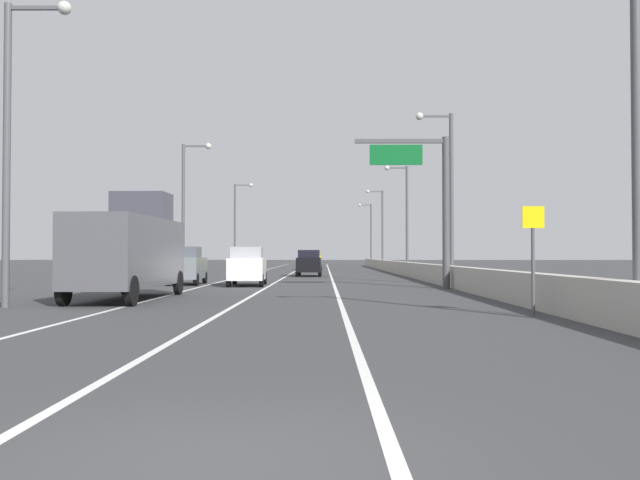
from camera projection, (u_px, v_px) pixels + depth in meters
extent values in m
plane|color=#38383A|center=(315.00, 271.00, 69.51)|extent=(320.00, 320.00, 0.00)
cube|color=silver|center=(251.00, 274.00, 60.54)|extent=(0.16, 130.00, 0.00)
cube|color=silver|center=(291.00, 274.00, 60.52)|extent=(0.16, 130.00, 0.00)
cube|color=silver|center=(330.00, 274.00, 60.50)|extent=(0.16, 130.00, 0.00)
cube|color=#B2ADA3|center=(424.00, 272.00, 45.49)|extent=(0.60, 120.00, 1.10)
cylinder|color=#47474C|center=(446.00, 213.00, 33.86)|extent=(0.36, 0.36, 7.50)
cube|color=#47474C|center=(400.00, 141.00, 33.95)|extent=(4.50, 0.20, 0.20)
cube|color=#0C5923|center=(396.00, 155.00, 33.81)|extent=(2.60, 0.10, 1.00)
cylinder|color=#4C4C51|center=(533.00, 272.00, 18.80)|extent=(0.10, 0.10, 2.40)
cube|color=yellow|center=(533.00, 217.00, 18.80)|extent=(0.60, 0.04, 0.60)
cylinder|color=#4C4C51|center=(637.00, 116.00, 15.69)|extent=(0.24, 0.24, 9.69)
cylinder|color=#4C4C51|center=(452.00, 199.00, 38.83)|extent=(0.24, 0.24, 9.69)
cube|color=#4C4C51|center=(435.00, 116.00, 38.94)|extent=(1.80, 0.12, 0.12)
sphere|color=beige|center=(419.00, 116.00, 38.95)|extent=(0.44, 0.44, 0.44)
cylinder|color=#4C4C51|center=(407.00, 220.00, 61.97)|extent=(0.24, 0.24, 9.69)
cube|color=#4C4C51|center=(397.00, 168.00, 62.08)|extent=(1.80, 0.12, 0.12)
sphere|color=beige|center=(387.00, 168.00, 62.08)|extent=(0.44, 0.44, 0.44)
cylinder|color=#4C4C51|center=(382.00, 229.00, 85.11)|extent=(0.24, 0.24, 9.69)
cube|color=#4C4C51|center=(375.00, 192.00, 85.22)|extent=(1.80, 0.12, 0.12)
sphere|color=beige|center=(368.00, 192.00, 85.23)|extent=(0.44, 0.44, 0.44)
cylinder|color=#4C4C51|center=(371.00, 235.00, 108.25)|extent=(0.24, 0.24, 9.69)
cube|color=#4C4C51|center=(365.00, 205.00, 108.36)|extent=(1.80, 0.12, 0.12)
sphere|color=beige|center=(360.00, 205.00, 108.37)|extent=(0.44, 0.44, 0.44)
cylinder|color=#4C4C51|center=(7.00, 155.00, 21.78)|extent=(0.24, 0.24, 9.69)
cube|color=#4C4C51|center=(36.00, 8.00, 21.88)|extent=(1.80, 0.12, 0.12)
sphere|color=beige|center=(64.00, 8.00, 21.87)|extent=(0.44, 0.44, 0.44)
cylinder|color=#4C4C51|center=(183.00, 211.00, 49.55)|extent=(0.24, 0.24, 9.69)
cube|color=#4C4C51|center=(196.00, 146.00, 49.65)|extent=(1.80, 0.12, 0.12)
sphere|color=beige|center=(208.00, 146.00, 49.64)|extent=(0.44, 0.44, 0.44)
cylinder|color=#4C4C51|center=(235.00, 227.00, 77.32)|extent=(0.24, 0.24, 9.69)
cube|color=#4C4C51|center=(243.00, 185.00, 77.42)|extent=(1.80, 0.12, 0.12)
sphere|color=beige|center=(251.00, 185.00, 77.41)|extent=(0.44, 0.44, 0.44)
cube|color=white|center=(247.00, 269.00, 37.18)|extent=(2.02, 4.49, 1.16)
cube|color=#96969E|center=(247.00, 253.00, 36.76)|extent=(1.70, 2.05, 0.60)
cylinder|color=black|center=(235.00, 278.00, 38.90)|extent=(0.25, 0.69, 0.68)
cylinder|color=black|center=(265.00, 278.00, 38.96)|extent=(0.25, 0.69, 0.68)
cylinder|color=black|center=(229.00, 281.00, 35.38)|extent=(0.25, 0.69, 0.68)
cylinder|color=black|center=(261.00, 281.00, 35.44)|extent=(0.25, 0.69, 0.68)
cube|color=gold|center=(313.00, 262.00, 75.06)|extent=(1.91, 4.57, 1.20)
cube|color=olive|center=(313.00, 253.00, 74.63)|extent=(1.65, 2.06, 0.60)
cylinder|color=black|center=(306.00, 267.00, 76.89)|extent=(0.23, 0.68, 0.68)
cylinder|color=black|center=(321.00, 267.00, 76.86)|extent=(0.23, 0.68, 0.68)
cylinder|color=black|center=(305.00, 267.00, 73.24)|extent=(0.23, 0.68, 0.68)
cylinder|color=black|center=(320.00, 267.00, 73.22)|extent=(0.23, 0.68, 0.68)
cube|color=slate|center=(187.00, 268.00, 38.58)|extent=(1.80, 4.06, 1.19)
cube|color=#4D505A|center=(186.00, 252.00, 38.20)|extent=(1.55, 1.84, 0.60)
cylinder|color=black|center=(178.00, 278.00, 40.12)|extent=(0.24, 0.68, 0.68)
cylinder|color=black|center=(205.00, 278.00, 40.14)|extent=(0.24, 0.68, 0.68)
cylinder|color=black|center=(167.00, 280.00, 37.00)|extent=(0.24, 0.68, 0.68)
cylinder|color=black|center=(196.00, 280.00, 37.02)|extent=(0.24, 0.68, 0.68)
cube|color=#196033|center=(314.00, 261.00, 92.46)|extent=(1.81, 4.32, 1.14)
cube|color=#1C4633|center=(314.00, 254.00, 92.05)|extent=(1.57, 1.95, 0.60)
cylinder|color=black|center=(308.00, 265.00, 94.16)|extent=(0.23, 0.68, 0.68)
cylinder|color=black|center=(320.00, 265.00, 94.13)|extent=(0.23, 0.68, 0.68)
cylinder|color=black|center=(307.00, 265.00, 90.76)|extent=(0.23, 0.68, 0.68)
cylinder|color=black|center=(320.00, 265.00, 90.74)|extent=(0.23, 0.68, 0.68)
cube|color=black|center=(309.00, 265.00, 53.91)|extent=(1.93, 4.41, 1.11)
cube|color=black|center=(309.00, 254.00, 53.49)|extent=(1.67, 1.99, 0.60)
cylinder|color=black|center=(299.00, 271.00, 55.65)|extent=(0.23, 0.68, 0.68)
cylinder|color=black|center=(320.00, 271.00, 55.62)|extent=(0.23, 0.68, 0.68)
cylinder|color=black|center=(297.00, 272.00, 52.17)|extent=(0.23, 0.68, 0.68)
cylinder|color=black|center=(320.00, 272.00, 52.14)|extent=(0.23, 0.68, 0.68)
cube|color=#4C4C51|center=(128.00, 252.00, 25.58)|extent=(2.56, 7.96, 2.54)
cube|color=#3A3A45|center=(142.00, 207.00, 27.36)|extent=(2.15, 1.78, 1.10)
cylinder|color=black|center=(125.00, 283.00, 28.83)|extent=(0.24, 1.00, 1.00)
cylinder|color=black|center=(178.00, 283.00, 28.78)|extent=(0.24, 1.00, 1.00)
cylinder|color=black|center=(63.00, 291.00, 22.33)|extent=(0.24, 1.00, 1.00)
cylinder|color=black|center=(132.00, 291.00, 22.27)|extent=(0.24, 1.00, 1.00)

